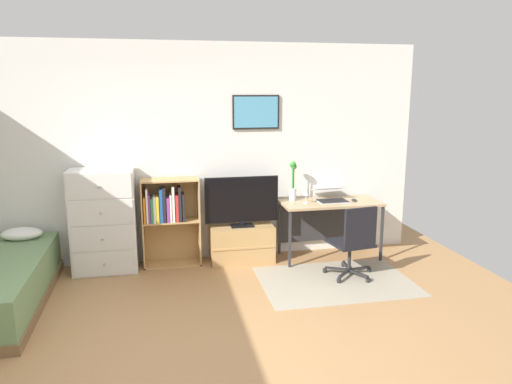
% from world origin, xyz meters
% --- Properties ---
extents(ground_plane, '(7.20, 7.20, 0.00)m').
position_xyz_m(ground_plane, '(0.00, 0.00, 0.00)').
color(ground_plane, '#A87A4C').
extents(wall_back_with_posters, '(6.12, 0.09, 2.70)m').
position_xyz_m(wall_back_with_posters, '(0.01, 2.43, 1.35)').
color(wall_back_with_posters, silver).
rests_on(wall_back_with_posters, ground_plane).
extents(area_rug, '(1.70, 1.20, 0.01)m').
position_xyz_m(area_rug, '(1.67, 1.29, 0.00)').
color(area_rug, '#9E937F').
rests_on(area_rug, ground_plane).
extents(dresser, '(0.74, 0.46, 1.23)m').
position_xyz_m(dresser, '(-0.90, 2.15, 0.62)').
color(dresser, silver).
rests_on(dresser, ground_plane).
extents(bookshelf, '(0.70, 0.30, 1.08)m').
position_xyz_m(bookshelf, '(-0.16, 2.22, 0.65)').
color(bookshelf, tan).
rests_on(bookshelf, ground_plane).
extents(tv_stand, '(0.79, 0.41, 0.46)m').
position_xyz_m(tv_stand, '(0.74, 2.17, 0.23)').
color(tv_stand, tan).
rests_on(tv_stand, ground_plane).
extents(television, '(0.92, 0.16, 0.63)m').
position_xyz_m(television, '(0.74, 2.15, 0.78)').
color(television, black).
rests_on(television, tv_stand).
extents(desk, '(1.26, 0.58, 0.74)m').
position_xyz_m(desk, '(1.87, 2.16, 0.60)').
color(desk, tan).
rests_on(desk, ground_plane).
extents(office_chair, '(0.58, 0.58, 0.86)m').
position_xyz_m(office_chair, '(1.90, 1.35, 0.46)').
color(office_chair, '#232326').
rests_on(office_chair, ground_plane).
extents(laptop, '(0.41, 0.43, 0.17)m').
position_xyz_m(laptop, '(1.90, 2.15, 0.81)').
color(laptop, '#B7B7BC').
rests_on(laptop, desk).
extents(computer_mouse, '(0.06, 0.10, 0.03)m').
position_xyz_m(computer_mouse, '(2.18, 2.04, 0.76)').
color(computer_mouse, '#262628').
rests_on(computer_mouse, desk).
extents(bamboo_vase, '(0.09, 0.10, 0.51)m').
position_xyz_m(bamboo_vase, '(1.42, 2.24, 0.99)').
color(bamboo_vase, silver).
rests_on(bamboo_vase, desk).
extents(wine_glass, '(0.07, 0.07, 0.18)m').
position_xyz_m(wine_glass, '(1.54, 2.04, 0.87)').
color(wine_glass, silver).
rests_on(wine_glass, desk).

